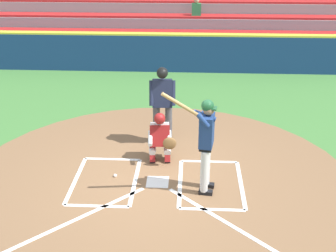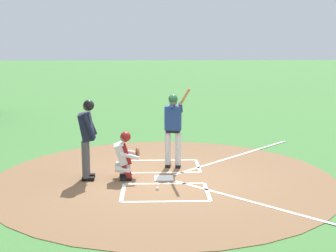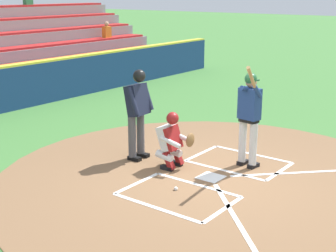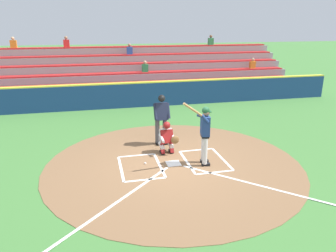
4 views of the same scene
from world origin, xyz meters
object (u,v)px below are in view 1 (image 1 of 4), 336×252
at_px(baseball, 115,176).
at_px(plate_umpire, 162,100).
at_px(catcher, 160,136).
at_px(batter, 206,140).

bearing_deg(baseball, plate_umpire, -118.47).
bearing_deg(catcher, baseball, 40.03).
relative_size(batter, plate_umpire, 1.14).
bearing_deg(baseball, batter, 166.65).
bearing_deg(batter, plate_umpire, -65.42).
height_order(batter, catcher, batter).
bearing_deg(plate_umpire, batter, 114.58).
bearing_deg(catcher, batter, 128.30).
xyz_separation_m(batter, baseball, (1.79, -0.42, -1.06)).
relative_size(catcher, plate_umpire, 0.61).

